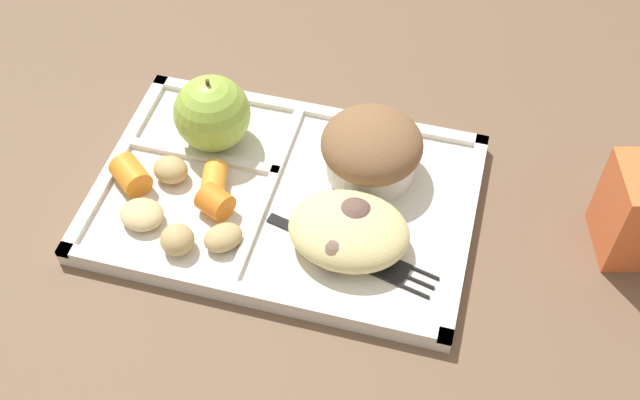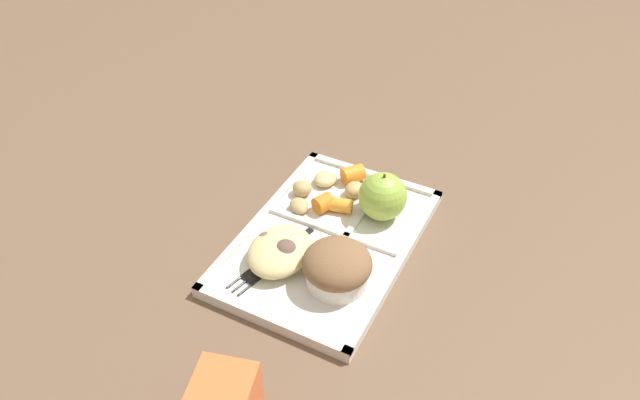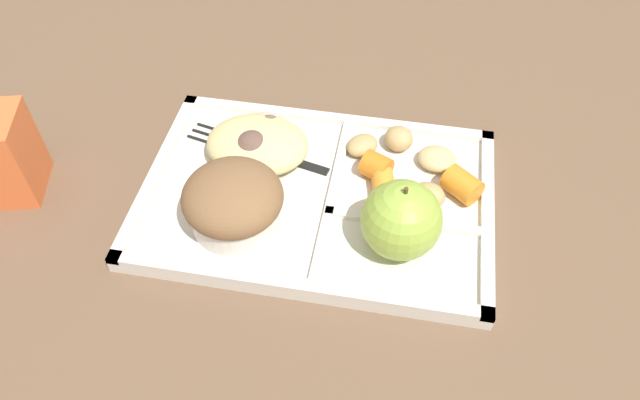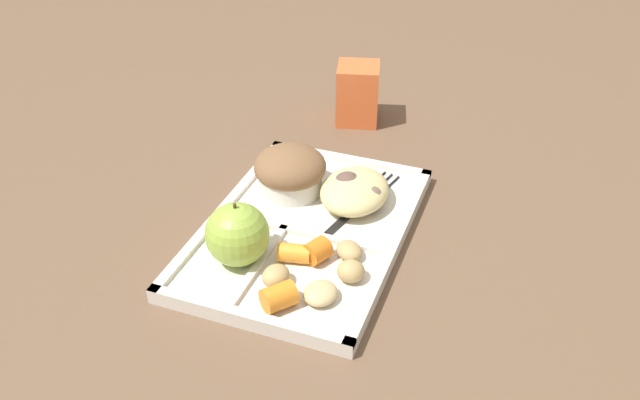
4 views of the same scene
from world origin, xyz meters
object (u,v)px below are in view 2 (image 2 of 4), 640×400
object	(u,v)px
lunch_tray	(328,241)
plastic_fork	(268,263)
green_apple	(383,196)
bran_muffin	(337,267)

from	to	relation	value
lunch_tray	plastic_fork	world-z (taller)	lunch_tray
green_apple	lunch_tray	bearing A→B (deg)	-30.22
green_apple	plastic_fork	bearing A→B (deg)	-30.77
green_apple	bran_muffin	size ratio (longest dim) A/B	0.83
lunch_tray	green_apple	size ratio (longest dim) A/B	4.41
lunch_tray	plastic_fork	bearing A→B (deg)	-31.31
green_apple	bran_muffin	world-z (taller)	green_apple
green_apple	plastic_fork	world-z (taller)	green_apple
green_apple	bran_muffin	bearing A→B (deg)	-0.00
lunch_tray	bran_muffin	bearing A→B (deg)	34.88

